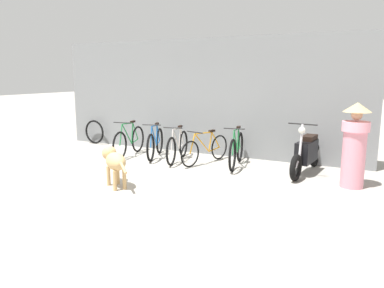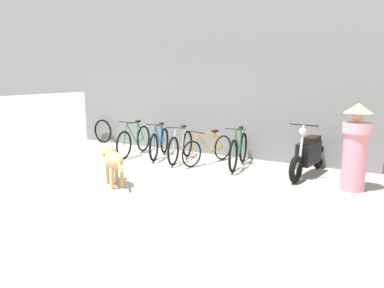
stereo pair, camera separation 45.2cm
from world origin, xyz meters
The scene contains 11 objects.
ground_plane centered at (0.00, 0.00, 0.00)m, with size 60.00×60.00×0.00m, color #9E998E.
shop_wall_back centered at (0.00, 3.32, 1.50)m, with size 8.60×0.20×2.99m.
bicycle_0 centered at (-1.45, 2.14, 0.38)m, with size 0.46×1.71×0.92m.
bicycle_1 centered at (-0.75, 2.28, 0.36)m, with size 0.62×1.58×0.88m.
bicycle_2 centered at (-0.05, 2.18, 0.36)m, with size 0.49×1.64×0.87m.
bicycle_3 centered at (0.65, 2.28, 0.34)m, with size 0.56×1.64×0.80m.
bicycle_4 centered at (1.41, 2.32, 0.38)m, with size 0.47×1.70×0.93m.
motorcycle centered at (2.95, 2.38, 0.43)m, with size 0.58×1.94×1.11m.
stray_dog centered at (-0.09, -0.19, 0.49)m, with size 0.99×0.73×0.72m.
person_in_robes centered at (3.90, 1.75, 0.83)m, with size 0.65×0.65×1.58m.
spare_tire_left centered at (-3.43, 3.07, 0.36)m, with size 0.72×0.08×0.72m.
Camera 1 is at (4.28, -5.60, 2.07)m, focal length 35.00 mm.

